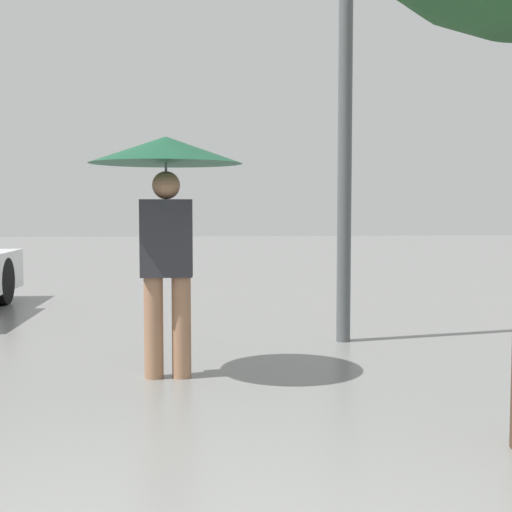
# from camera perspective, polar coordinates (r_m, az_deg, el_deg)

# --- Properties ---
(pedestrian) EXTENTS (1.22, 1.22, 1.94)m
(pedestrian) POSITION_cam_1_polar(r_m,az_deg,el_deg) (5.75, -7.19, 6.05)
(pedestrian) COLOR #9E7051
(pedestrian) RESTS_ON ground_plane
(street_lamp) EXTENTS (0.28, 0.28, 4.38)m
(street_lamp) POSITION_cam_1_polar(r_m,az_deg,el_deg) (7.40, 7.16, 12.84)
(street_lamp) COLOR #515456
(street_lamp) RESTS_ON ground_plane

